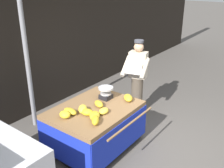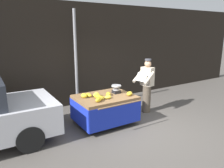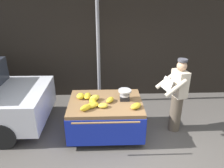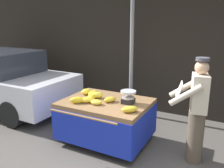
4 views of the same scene
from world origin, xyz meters
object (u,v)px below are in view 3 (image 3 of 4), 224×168
(banana_bunch_4, at_px, (86,108))
(banana_bunch_6, at_px, (103,106))
(banana_bunch_5, at_px, (92,105))
(banana_bunch_8, at_px, (136,106))
(banana_cart, at_px, (106,110))
(banana_bunch_2, at_px, (110,100))
(banana_bunch_7, at_px, (93,101))
(vendor_person, at_px, (177,96))
(weighing_scale, at_px, (125,95))
(banana_bunch_3, at_px, (80,96))
(banana_bunch_0, at_px, (95,98))
(banana_bunch_1, at_px, (87,96))
(street_pole, at_px, (98,47))

(banana_bunch_4, distance_m, banana_bunch_6, 0.36)
(banana_bunch_5, xyz_separation_m, banana_bunch_8, (0.88, -0.07, 0.00))
(banana_cart, bearing_deg, banana_bunch_2, -13.17)
(banana_bunch_5, bearing_deg, banana_bunch_2, 30.11)
(banana_bunch_2, bearing_deg, banana_cart, 166.83)
(banana_bunch_7, relative_size, vendor_person, 0.13)
(banana_cart, distance_m, banana_bunch_2, 0.28)
(weighing_scale, height_order, banana_bunch_6, weighing_scale)
(banana_bunch_3, distance_m, banana_bunch_5, 0.49)
(banana_bunch_0, xyz_separation_m, banana_bunch_1, (-0.17, 0.14, -0.02))
(banana_cart, distance_m, banana_bunch_3, 0.63)
(banana_bunch_1, xyz_separation_m, vendor_person, (1.98, -0.10, 0.02))
(banana_bunch_5, height_order, banana_bunch_8, banana_bunch_8)
(banana_bunch_0, distance_m, banana_bunch_1, 0.21)
(street_pole, relative_size, banana_bunch_4, 13.21)
(banana_bunch_0, bearing_deg, vendor_person, 1.02)
(weighing_scale, relative_size, banana_bunch_2, 1.14)
(banana_bunch_0, bearing_deg, banana_bunch_6, -59.47)
(banana_bunch_6, bearing_deg, banana_cart, 78.38)
(vendor_person, bearing_deg, banana_bunch_7, -175.13)
(banana_bunch_4, bearing_deg, banana_bunch_5, 43.91)
(banana_bunch_0, height_order, banana_bunch_6, banana_bunch_0)
(street_pole, bearing_deg, banana_bunch_2, -80.40)
(banana_cart, relative_size, banana_bunch_7, 7.41)
(banana_bunch_8, bearing_deg, street_pole, 112.83)
(banana_bunch_5, bearing_deg, banana_bunch_8, -4.56)
(banana_bunch_3, bearing_deg, vendor_person, -2.00)
(banana_bunch_6, bearing_deg, banana_bunch_1, 127.95)
(banana_bunch_3, height_order, banana_bunch_4, banana_bunch_4)
(banana_bunch_6, xyz_separation_m, banana_bunch_8, (0.66, -0.05, 0.01))
(banana_bunch_1, relative_size, vendor_person, 0.16)
(street_pole, distance_m, banana_bunch_1, 1.57)
(street_pole, bearing_deg, banana_bunch_8, -67.17)
(banana_bunch_1, height_order, vendor_person, vendor_person)
(street_pole, distance_m, banana_bunch_8, 2.15)
(vendor_person, bearing_deg, banana_bunch_6, -168.15)
(banana_bunch_1, xyz_separation_m, banana_bunch_7, (0.13, -0.26, 0.01))
(banana_bunch_4, relative_size, vendor_person, 0.14)
(banana_bunch_6, distance_m, banana_bunch_7, 0.28)
(banana_bunch_2, height_order, banana_bunch_6, banana_bunch_2)
(banana_bunch_3, relative_size, banana_bunch_4, 0.85)
(banana_bunch_3, height_order, vendor_person, vendor_person)
(banana_cart, relative_size, banana_bunch_8, 5.77)
(banana_bunch_3, bearing_deg, banana_bunch_4, -73.45)
(banana_bunch_6, bearing_deg, weighing_scale, 34.38)
(banana_bunch_0, xyz_separation_m, vendor_person, (1.81, 0.03, 0.00))
(banana_bunch_1, relative_size, banana_bunch_7, 1.30)
(banana_bunch_1, bearing_deg, banana_bunch_3, -168.58)
(banana_bunch_4, relative_size, banana_bunch_6, 1.19)
(banana_bunch_3, distance_m, banana_bunch_4, 0.54)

